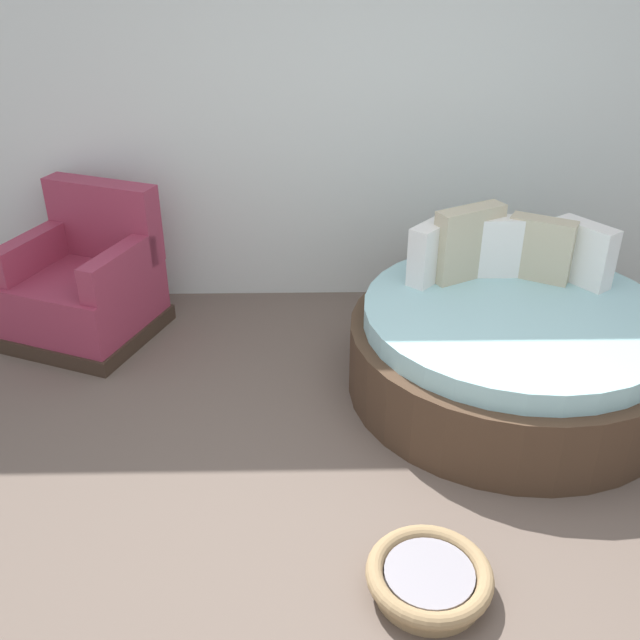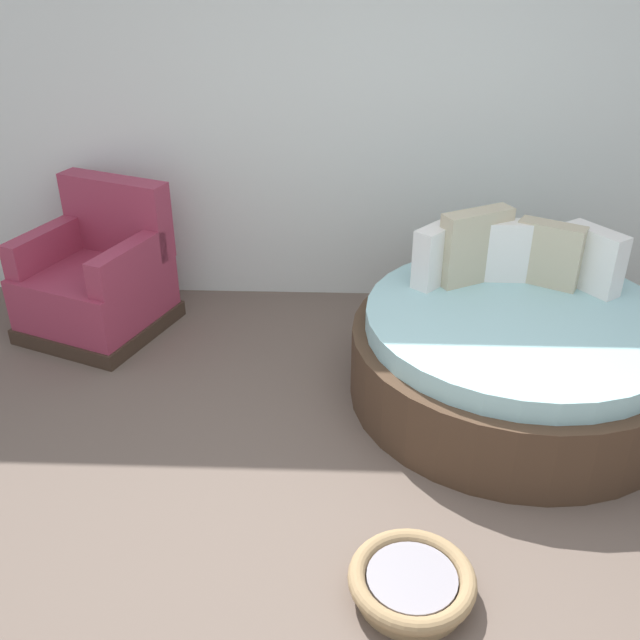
% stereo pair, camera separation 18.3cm
% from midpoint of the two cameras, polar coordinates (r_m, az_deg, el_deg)
% --- Properties ---
extents(ground_plane, '(8.00, 8.00, 0.02)m').
position_cam_midpoint_polar(ground_plane, '(3.24, 2.91, -17.92)').
color(ground_plane, '#66564C').
extents(back_wall, '(8.00, 0.12, 3.06)m').
position_cam_midpoint_polar(back_wall, '(4.79, 1.38, 19.11)').
color(back_wall, silver).
rests_on(back_wall, ground_plane).
extents(round_daybed, '(1.80, 1.80, 0.96)m').
position_cam_midpoint_polar(round_daybed, '(4.13, 13.67, -2.01)').
color(round_daybed, '#473323').
rests_on(round_daybed, ground_plane).
extents(red_armchair, '(1.04, 1.04, 0.94)m').
position_cam_midpoint_polar(red_armchair, '(4.83, -19.01, 2.55)').
color(red_armchair, '#38281E').
rests_on(red_armchair, ground_plane).
extents(pet_basket, '(0.51, 0.51, 0.13)m').
position_cam_midpoint_polar(pet_basket, '(3.05, 6.86, -19.76)').
color(pet_basket, '#9E7F56').
rests_on(pet_basket, ground_plane).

